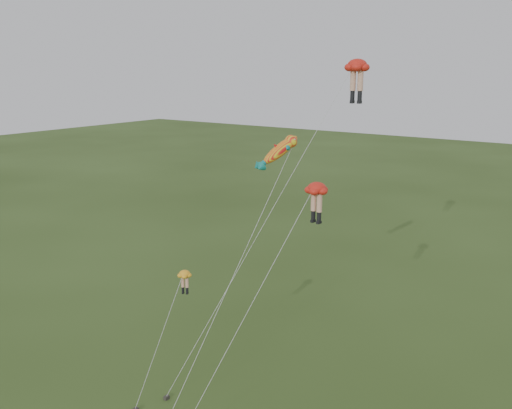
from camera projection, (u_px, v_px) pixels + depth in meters
The scene contains 4 objects.
legs_kite_red_high at pixel (355, 72), 37.32m from camera, with size 8.52×12.21×21.92m.
legs_kite_red_mid at pixel (314, 196), 32.09m from camera, with size 5.69×8.34×15.10m.
legs_kite_yellow at pixel (182, 282), 36.45m from camera, with size 2.03×4.36×8.75m.
fish_kite at pixel (280, 151), 37.45m from camera, with size 3.40×10.81×17.26m.
Camera 1 is at (21.87, -23.60, 21.42)m, focal length 40.00 mm.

